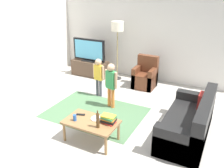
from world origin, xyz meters
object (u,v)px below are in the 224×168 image
Objects in this scene: armchair at (145,77)px; book_stack at (108,119)px; soda_can at (75,118)px; child_near_tv at (99,74)px; plate at (97,118)px; tv_remote at (81,115)px; couch at (191,124)px; coffee_table at (91,123)px; child_center at (111,82)px; bottle at (98,120)px; tv at (89,50)px; floor_lamp at (117,29)px; tv_stand at (90,68)px.

book_stack is (0.32, -2.84, 0.20)m from armchair.
soda_can is at bearing -159.47° from book_stack.
child_near_tv reaches higher than plate.
couch is at bearing 4.71° from tv_remote.
tv_remote is (-0.30, 0.10, 0.06)m from coffee_table.
plate is at bearing -88.91° from armchair.
couch is 2.02m from child_center.
child_center is at bearing 109.22° from bottle.
bottle is at bearing -42.72° from tv_remote.
book_stack reaches higher than tv_remote.
couch is at bearing -11.15° from child_center.
couch is at bearing -28.93° from tv.
coffee_table is at bearing -72.12° from floor_lamp.
tv is 1.16m from floor_lamp.
floor_lamp reaches higher than soda_can.
tv reaches higher than bottle.
bottle is 2.81× the size of soda_can.
tv reaches higher than child_near_tv.
tv_stand is 1.20× the size of coffee_table.
floor_lamp reaches higher than bottle.
coffee_table is at bearing -57.02° from tv.
tv_remote is 0.23m from soda_can.
soda_can reaches higher than tv_stand.
armchair is 5.29× the size of tv_remote.
book_stack is (0.61, -1.27, -0.16)m from child_center.
tv_remote is at bearing -60.46° from tv.
armchair is at bearing 91.09° from plate.
child_near_tv is 1.79m from tv_remote.
tv is 1.10× the size of coffee_table.
soda_can is at bearing -180.00° from bottle.
book_stack is 0.62m from tv_remote.
soda_can is (-0.50, -0.00, -0.08)m from bottle.
armchair is 3.08m from soda_can.
book_stack is 1.61× the size of tv_remote.
tv_stand is 4.37× the size of book_stack.
couch is 1.75× the size of child_near_tv.
coffee_table is 0.32m from bottle.
child_center is 1.10× the size of coffee_table.
plate is (1.97, -2.86, 0.18)m from tv_stand.
child_center is at bearing -68.02° from floor_lamp.
floor_lamp reaches higher than book_stack.
child_center is at bearing 90.76° from soda_can.
child_near_tv is 8.58× the size of soda_can.
couch is 2.23m from soda_can.
armchair reaches higher than couch.
tv is (-0.00, -0.02, 0.60)m from tv_stand.
couch is 8.18× the size of plate.
tv is 3.76m from bottle.
child_center is (0.71, -1.76, -0.88)m from floor_lamp.
child_near_tv is at bearing -127.02° from armchair.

